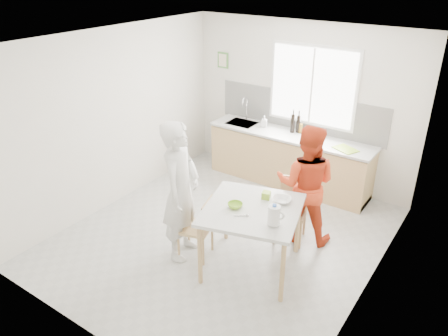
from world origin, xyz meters
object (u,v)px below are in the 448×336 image
at_px(chair_far, 292,206).
at_px(wine_bottle_a, 293,123).
at_px(person_red, 306,184).
at_px(milk_jug, 274,215).
at_px(dining_table, 252,214).
at_px(wine_bottle_b, 298,124).
at_px(chair_left, 200,226).
at_px(person_white, 181,191).
at_px(bowl_white, 282,200).
at_px(bowl_green, 235,205).

distance_m(chair_far, wine_bottle_a, 1.80).
height_order(person_red, milk_jug, person_red).
bearing_deg(dining_table, wine_bottle_b, 103.64).
distance_m(chair_left, wine_bottle_b, 2.70).
bearing_deg(chair_left, chair_far, 128.28).
bearing_deg(wine_bottle_b, person_red, -60.43).
height_order(person_white, bowl_white, person_white).
bearing_deg(bowl_green, wine_bottle_b, 99.25).
bearing_deg(wine_bottle_a, bowl_white, -66.68).
relative_size(person_white, bowl_green, 10.24).
height_order(dining_table, person_red, person_red).
bearing_deg(chair_far, wine_bottle_a, 101.59).
bearing_deg(bowl_green, wine_bottle_a, 101.19).
bearing_deg(wine_bottle_b, wine_bottle_a, -145.53).
bearing_deg(bowl_green, milk_jug, -7.93).
height_order(dining_table, person_white, person_white).
bearing_deg(bowl_white, person_red, 87.58).
distance_m(chair_far, milk_jug, 1.21).
bearing_deg(chair_far, dining_table, -113.18).
bearing_deg(person_white, milk_jug, -102.66).
height_order(milk_jug, wine_bottle_b, wine_bottle_b).
height_order(dining_table, chair_far, chair_far).
distance_m(bowl_green, bowl_white, 0.58).
height_order(bowl_white, wine_bottle_b, wine_bottle_b).
xyz_separation_m(dining_table, chair_left, (-0.66, -0.19, -0.30)).
relative_size(dining_table, wine_bottle_a, 4.32).
relative_size(bowl_green, bowl_white, 0.79).
distance_m(person_white, milk_jug, 1.28).
height_order(person_white, person_red, person_white).
distance_m(person_white, wine_bottle_b, 2.72).
relative_size(chair_left, wine_bottle_a, 2.66).
distance_m(chair_far, bowl_green, 1.10).
height_order(chair_left, bowl_green, bowl_green).
xyz_separation_m(milk_jug, wine_bottle_a, (-1.06, 2.57, 0.08)).
distance_m(dining_table, person_white, 0.94).
distance_m(dining_table, person_red, 1.00).
bearing_deg(person_red, person_white, 31.03).
relative_size(person_white, person_red, 1.11).
distance_m(wine_bottle_a, wine_bottle_b, 0.10).
xyz_separation_m(dining_table, wine_bottle_b, (-0.59, 2.45, 0.30)).
height_order(chair_left, person_red, person_red).
xyz_separation_m(chair_far, wine_bottle_a, (-0.79, 1.51, 0.59)).
height_order(chair_far, person_red, person_red).
relative_size(bowl_white, wine_bottle_a, 0.72).
bearing_deg(wine_bottle_a, chair_far, -62.53).
bearing_deg(bowl_white, milk_jug, -71.57).
bearing_deg(wine_bottle_a, milk_jug, -67.61).
bearing_deg(person_red, wine_bottle_a, -73.10).
distance_m(chair_far, wine_bottle_b, 1.81).
distance_m(bowl_white, wine_bottle_a, 2.26).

